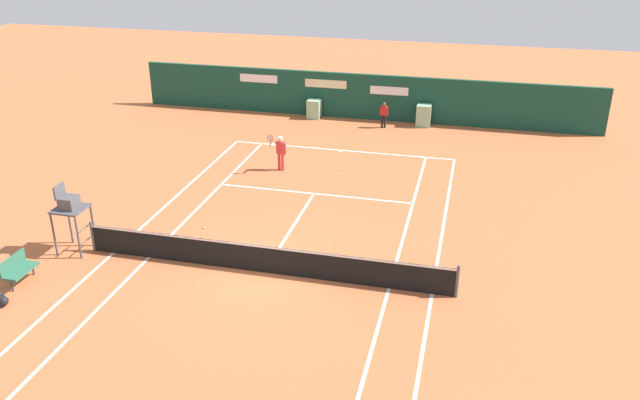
% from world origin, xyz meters
% --- Properties ---
extents(ground_plane, '(80.00, 80.00, 0.01)m').
position_xyz_m(ground_plane, '(-0.00, 0.58, 0.00)').
color(ground_plane, '#BC6038').
extents(tennis_net, '(12.10, 0.10, 1.07)m').
position_xyz_m(tennis_net, '(0.00, 0.00, 0.51)').
color(tennis_net, '#4C4C51').
rests_on(tennis_net, ground_plane).
extents(sponsor_back_wall, '(25.00, 1.02, 2.46)m').
position_xyz_m(sponsor_back_wall, '(0.04, 16.96, 1.18)').
color(sponsor_back_wall, '#144233').
rests_on(sponsor_back_wall, ground_plane).
extents(umpire_chair, '(1.00, 1.00, 2.38)m').
position_xyz_m(umpire_chair, '(-6.60, -0.13, 1.59)').
color(umpire_chair, '#47474C').
rests_on(umpire_chair, ground_plane).
extents(player_bench, '(0.54, 1.16, 0.88)m').
position_xyz_m(player_bench, '(-7.10, -2.38, 0.51)').
color(player_bench, '#38383D').
rests_on(player_bench, ground_plane).
extents(player_on_baseline, '(0.70, 0.64, 1.77)m').
position_xyz_m(player_on_baseline, '(-2.07, 8.55, 0.93)').
color(player_on_baseline, red).
rests_on(player_on_baseline, ground_plane).
extents(ball_kid_left_post, '(0.45, 0.21, 1.36)m').
position_xyz_m(ball_kid_left_post, '(1.39, 15.66, 0.78)').
color(ball_kid_left_post, black).
rests_on(ball_kid_left_post, ground_plane).
extents(tennis_ball_by_sideline, '(0.07, 0.07, 0.07)m').
position_xyz_m(tennis_ball_by_sideline, '(-3.09, 2.41, 0.03)').
color(tennis_ball_by_sideline, '#CCE033').
rests_on(tennis_ball_by_sideline, ground_plane).
extents(tennis_ball_near_service_line, '(0.07, 0.07, 0.07)m').
position_xyz_m(tennis_ball_near_service_line, '(0.47, 9.13, 0.03)').
color(tennis_ball_near_service_line, '#CCE033').
rests_on(tennis_ball_near_service_line, ground_plane).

